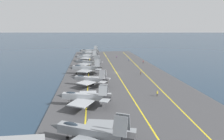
{
  "coord_description": "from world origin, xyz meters",
  "views": [
    {
      "loc": [
        -91.13,
        12.6,
        20.86
      ],
      "look_at": [
        -5.89,
        2.71,
        2.9
      ],
      "focal_mm": 32.0,
      "sensor_mm": 36.0,
      "label": 1
    }
  ],
  "objects_px": {
    "parked_jet_nearest": "(92,132)",
    "parked_jet_fourth": "(86,68)",
    "crew_blue_vest": "(129,60)",
    "crew_yellow_vest": "(157,93)",
    "crew_purple_vest": "(116,57)",
    "parked_jet_seventh": "(89,54)",
    "parked_jet_fifth": "(88,62)",
    "parked_jet_sixth": "(87,57)",
    "crew_brown_vest": "(141,73)",
    "parked_jet_eighth": "(89,51)",
    "crew_red_vest": "(143,62)",
    "parked_jet_second": "(85,97)",
    "parked_jet_third": "(90,79)"
  },
  "relations": [
    {
      "from": "parked_jet_second",
      "to": "crew_red_vest",
      "type": "height_order",
      "value": "parked_jet_second"
    },
    {
      "from": "parked_jet_fifth",
      "to": "crew_blue_vest",
      "type": "bearing_deg",
      "value": -58.45
    },
    {
      "from": "parked_jet_second",
      "to": "crew_yellow_vest",
      "type": "relative_size",
      "value": 8.65
    },
    {
      "from": "parked_jet_sixth",
      "to": "crew_brown_vest",
      "type": "relative_size",
      "value": 8.77
    },
    {
      "from": "crew_purple_vest",
      "to": "crew_brown_vest",
      "type": "distance_m",
      "value": 52.57
    },
    {
      "from": "parked_jet_fifth",
      "to": "parked_jet_sixth",
      "type": "relative_size",
      "value": 1.06
    },
    {
      "from": "parked_jet_second",
      "to": "parked_jet_seventh",
      "type": "distance_m",
      "value": 94.85
    },
    {
      "from": "parked_jet_third",
      "to": "crew_brown_vest",
      "type": "distance_m",
      "value": 26.65
    },
    {
      "from": "crew_purple_vest",
      "to": "parked_jet_eighth",
      "type": "bearing_deg",
      "value": 34.65
    },
    {
      "from": "parked_jet_fifth",
      "to": "parked_jet_sixth",
      "type": "distance_m",
      "value": 20.4
    },
    {
      "from": "parked_jet_nearest",
      "to": "crew_blue_vest",
      "type": "height_order",
      "value": "parked_jet_nearest"
    },
    {
      "from": "parked_jet_nearest",
      "to": "crew_red_vest",
      "type": "relative_size",
      "value": 9.35
    },
    {
      "from": "crew_purple_vest",
      "to": "parked_jet_fifth",
      "type": "bearing_deg",
      "value": 146.35
    },
    {
      "from": "parked_jet_third",
      "to": "parked_jet_sixth",
      "type": "height_order",
      "value": "parked_jet_sixth"
    },
    {
      "from": "crew_brown_vest",
      "to": "crew_red_vest",
      "type": "bearing_deg",
      "value": -17.27
    },
    {
      "from": "crew_purple_vest",
      "to": "parked_jet_seventh",
      "type": "bearing_deg",
      "value": 64.76
    },
    {
      "from": "parked_jet_sixth",
      "to": "crew_yellow_vest",
      "type": "relative_size",
      "value": 8.83
    },
    {
      "from": "crew_blue_vest",
      "to": "crew_red_vest",
      "type": "bearing_deg",
      "value": -143.06
    },
    {
      "from": "crew_yellow_vest",
      "to": "crew_blue_vest",
      "type": "distance_m",
      "value": 66.71
    },
    {
      "from": "parked_jet_nearest",
      "to": "parked_jet_seventh",
      "type": "xyz_separation_m",
      "value": [
        113.19,
        0.24,
        -0.01
      ]
    },
    {
      "from": "parked_jet_nearest",
      "to": "crew_yellow_vest",
      "type": "distance_m",
      "value": 31.32
    },
    {
      "from": "parked_jet_sixth",
      "to": "parked_jet_eighth",
      "type": "xyz_separation_m",
      "value": [
        36.64,
        -1.58,
        -0.17
      ]
    },
    {
      "from": "parked_jet_third",
      "to": "parked_jet_eighth",
      "type": "xyz_separation_m",
      "value": [
        93.93,
        0.05,
        -0.01
      ]
    },
    {
      "from": "parked_jet_third",
      "to": "parked_jet_sixth",
      "type": "xyz_separation_m",
      "value": [
        57.29,
        1.63,
        0.15
      ]
    },
    {
      "from": "parked_jet_seventh",
      "to": "crew_brown_vest",
      "type": "height_order",
      "value": "parked_jet_seventh"
    },
    {
      "from": "parked_jet_fifth",
      "to": "parked_jet_seventh",
      "type": "distance_m",
      "value": 38.81
    },
    {
      "from": "parked_jet_sixth",
      "to": "crew_blue_vest",
      "type": "height_order",
      "value": "parked_jet_sixth"
    },
    {
      "from": "parked_jet_nearest",
      "to": "parked_jet_fourth",
      "type": "bearing_deg",
      "value": 1.64
    },
    {
      "from": "parked_jet_third",
      "to": "parked_jet_fifth",
      "type": "distance_m",
      "value": 36.91
    },
    {
      "from": "parked_jet_seventh",
      "to": "crew_brown_vest",
      "type": "xyz_separation_m",
      "value": [
        -61.44,
        -22.78,
        -1.35
      ]
    },
    {
      "from": "parked_jet_nearest",
      "to": "crew_brown_vest",
      "type": "bearing_deg",
      "value": -23.53
    },
    {
      "from": "parked_jet_fourth",
      "to": "parked_jet_third",
      "type": "bearing_deg",
      "value": -175.03
    },
    {
      "from": "parked_jet_fourth",
      "to": "crew_yellow_vest",
      "type": "height_order",
      "value": "parked_jet_fourth"
    },
    {
      "from": "parked_jet_nearest",
      "to": "parked_jet_fifth",
      "type": "xyz_separation_m",
      "value": [
        74.39,
        0.99,
        0.22
      ]
    },
    {
      "from": "parked_jet_fourth",
      "to": "parked_jet_eighth",
      "type": "bearing_deg",
      "value": -1.27
    },
    {
      "from": "parked_jet_eighth",
      "to": "crew_brown_vest",
      "type": "height_order",
      "value": "parked_jet_eighth"
    },
    {
      "from": "parked_jet_eighth",
      "to": "crew_blue_vest",
      "type": "bearing_deg",
      "value": -148.87
    },
    {
      "from": "parked_jet_fourth",
      "to": "crew_brown_vest",
      "type": "relative_size",
      "value": 8.91
    },
    {
      "from": "parked_jet_nearest",
      "to": "crew_purple_vest",
      "type": "relative_size",
      "value": 9.46
    },
    {
      "from": "parked_jet_second",
      "to": "crew_purple_vest",
      "type": "height_order",
      "value": "parked_jet_second"
    },
    {
      "from": "parked_jet_fourth",
      "to": "crew_yellow_vest",
      "type": "bearing_deg",
      "value": -146.54
    },
    {
      "from": "crew_blue_vest",
      "to": "parked_jet_fifth",
      "type": "bearing_deg",
      "value": 121.55
    },
    {
      "from": "parked_jet_second",
      "to": "parked_jet_eighth",
      "type": "relative_size",
      "value": 0.93
    },
    {
      "from": "crew_purple_vest",
      "to": "crew_blue_vest",
      "type": "xyz_separation_m",
      "value": [
        -13.92,
        -6.03,
        0.02
      ]
    },
    {
      "from": "crew_red_vest",
      "to": "parked_jet_seventh",
      "type": "bearing_deg",
      "value": 44.95
    },
    {
      "from": "parked_jet_nearest",
      "to": "parked_jet_third",
      "type": "bearing_deg",
      "value": -0.11
    },
    {
      "from": "parked_jet_fourth",
      "to": "crew_purple_vest",
      "type": "bearing_deg",
      "value": -23.49
    },
    {
      "from": "parked_jet_third",
      "to": "crew_blue_vest",
      "type": "distance_m",
      "value": 58.33
    },
    {
      "from": "crew_red_vest",
      "to": "parked_jet_sixth",
      "type": "bearing_deg",
      "value": 67.77
    },
    {
      "from": "parked_jet_sixth",
      "to": "crew_brown_vest",
      "type": "distance_m",
      "value": 49.35
    }
  ]
}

